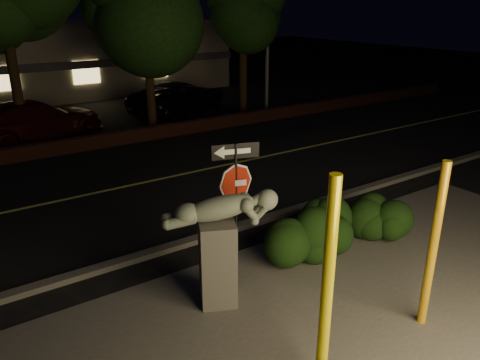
% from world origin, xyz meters
% --- Properties ---
extents(ground, '(90.00, 90.00, 0.00)m').
position_xyz_m(ground, '(0.00, 10.00, 0.00)').
color(ground, black).
rests_on(ground, ground).
extents(patio, '(14.00, 6.00, 0.02)m').
position_xyz_m(patio, '(0.00, -1.00, 0.01)').
color(patio, '#4C4944').
rests_on(patio, ground).
extents(road, '(80.00, 8.00, 0.01)m').
position_xyz_m(road, '(0.00, 7.00, 0.01)').
color(road, black).
rests_on(road, ground).
extents(lane_marking, '(80.00, 0.12, 0.00)m').
position_xyz_m(lane_marking, '(0.00, 7.00, 0.02)').
color(lane_marking, '#CDCA52').
rests_on(lane_marking, road).
extents(curb, '(80.00, 0.25, 0.12)m').
position_xyz_m(curb, '(0.00, 2.90, 0.06)').
color(curb, '#4C4944').
rests_on(curb, ground).
extents(brick_wall, '(40.00, 0.35, 0.50)m').
position_xyz_m(brick_wall, '(0.00, 11.30, 0.25)').
color(brick_wall, '#401F14').
rests_on(brick_wall, ground).
extents(parking_lot, '(40.00, 12.00, 0.01)m').
position_xyz_m(parking_lot, '(0.00, 17.00, 0.01)').
color(parking_lot, black).
rests_on(parking_lot, ground).
extents(building, '(22.00, 10.20, 4.00)m').
position_xyz_m(building, '(0.00, 24.99, 2.00)').
color(building, '#686353').
rests_on(building, ground).
extents(yellow_pole_left, '(0.16, 0.16, 3.18)m').
position_xyz_m(yellow_pole_left, '(-1.51, -1.80, 1.59)').
color(yellow_pole_left, yellow).
rests_on(yellow_pole_left, ground).
extents(yellow_pole_right, '(0.14, 0.14, 2.86)m').
position_xyz_m(yellow_pole_right, '(0.89, -1.69, 1.43)').
color(yellow_pole_right, gold).
rests_on(yellow_pole_right, ground).
extents(signpost, '(0.86, 0.29, 2.65)m').
position_xyz_m(signpost, '(-0.80, 1.40, 1.88)').
color(signpost, black).
rests_on(signpost, ground).
extents(sculpture, '(1.91, 1.23, 2.11)m').
position_xyz_m(sculpture, '(-1.59, 0.70, 1.30)').
color(sculpture, '#4C4944').
rests_on(sculpture, ground).
extents(hedge_center, '(2.15, 1.02, 1.12)m').
position_xyz_m(hedge_center, '(0.63, 0.97, 0.56)').
color(hedge_center, black).
rests_on(hedge_center, ground).
extents(hedge_right, '(2.07, 1.53, 1.21)m').
position_xyz_m(hedge_right, '(1.59, 1.37, 0.61)').
color(hedge_right, black).
rests_on(hedge_right, ground).
extents(hedge_far_right, '(1.61, 1.01, 1.11)m').
position_xyz_m(hedge_far_right, '(2.79, 0.77, 0.56)').
color(hedge_far_right, black).
rests_on(hedge_far_right, ground).
extents(parked_car_darkred, '(5.84, 3.66, 1.58)m').
position_xyz_m(parked_car_darkred, '(-2.04, 13.64, 0.79)').
color(parked_car_darkred, '#3A0D0B').
rests_on(parked_car_darkred, ground).
extents(parked_car_dark, '(5.84, 4.23, 1.48)m').
position_xyz_m(parked_car_dark, '(4.98, 15.18, 0.74)').
color(parked_car_dark, black).
rests_on(parked_car_dark, ground).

